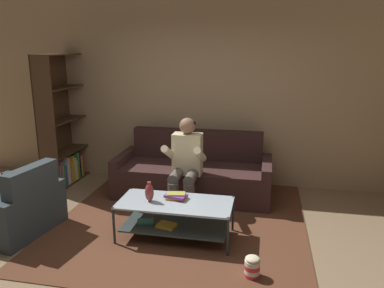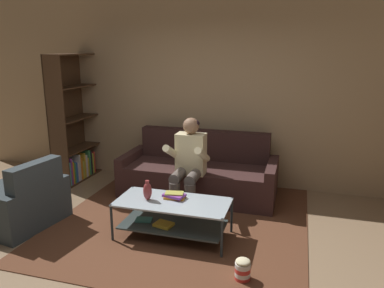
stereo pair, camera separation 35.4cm
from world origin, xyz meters
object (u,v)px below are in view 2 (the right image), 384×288
armchair (18,203)px  vase (147,191)px  coffee_table (172,213)px  popcorn_tub (243,269)px  couch (199,175)px  bookshelf (76,134)px  person_seated_center (189,161)px  book_stack (174,196)px

armchair → vase: bearing=6.1°
vase → armchair: 1.66m
coffee_table → popcorn_tub: (0.89, -0.59, -0.18)m
coffee_table → couch: bearing=91.9°
coffee_table → bookshelf: 2.67m
person_seated_center → couch: bearing=90.0°
coffee_table → bookshelf: size_ratio=0.63×
couch → bookshelf: bearing=175.1°
coffee_table → book_stack: 0.20m
person_seated_center → armchair: (-1.86, -0.99, -0.39)m
couch → book_stack: bearing=-88.1°
couch → book_stack: couch is taller
couch → popcorn_tub: bearing=-63.8°
vase → armchair: size_ratio=0.22×
person_seated_center → coffee_table: bearing=-86.9°
coffee_table → bookshelf: bearing=145.5°
coffee_table → armchair: size_ratio=1.21×
coffee_table → vase: size_ratio=5.55×
coffee_table → vase: bearing=-173.3°
coffee_table → bookshelf: bookshelf is taller
coffee_table → vase: (-0.28, -0.03, 0.25)m
armchair → popcorn_tub: (2.80, -0.38, -0.17)m
couch → book_stack: 1.23m
couch → armchair: (-1.86, -1.52, -0.03)m
bookshelf → vase: bearing=-38.8°
book_stack → bookshelf: 2.60m
vase → bookshelf: (-1.89, 1.53, 0.19)m
person_seated_center → bookshelf: bookshelf is taller
couch → popcorn_tub: size_ratio=10.22×
armchair → popcorn_tub: armchair is taller
person_seated_center → popcorn_tub: (0.94, -1.37, -0.56)m
couch → coffee_table: couch is taller
vase → book_stack: vase is taller
person_seated_center → coffee_table: size_ratio=0.96×
vase → book_stack: bearing=24.6°
bookshelf → armchair: size_ratio=1.91×
couch → person_seated_center: (-0.00, -0.53, 0.37)m
person_seated_center → popcorn_tub: bearing=-55.8°
bookshelf → popcorn_tub: 3.76m
coffee_table → popcorn_tub: size_ratio=5.87×
popcorn_tub → bookshelf: bearing=145.8°
person_seated_center → armchair: person_seated_center is taller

